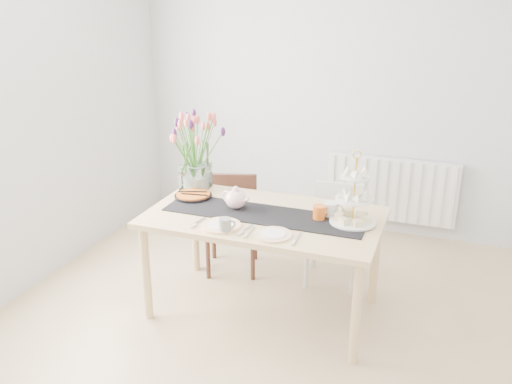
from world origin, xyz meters
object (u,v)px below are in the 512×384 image
(radiator, at_px, (391,190))
(tulip_vase, at_px, (194,139))
(cream_jug, at_px, (331,209))
(mug_orange, at_px, (319,213))
(mug_grey, at_px, (225,225))
(chair_brown, at_px, (233,216))
(cake_stand, at_px, (354,205))
(teapot, at_px, (236,199))
(plate_left, at_px, (221,225))
(plate_right, at_px, (273,235))
(dining_table, at_px, (264,225))
(chair_white, at_px, (336,226))
(tart_tin, at_px, (193,196))

(radiator, xyz_separation_m, tulip_vase, (-1.35, -1.34, 0.69))
(cream_jug, bearing_deg, mug_orange, -135.91)
(mug_orange, bearing_deg, mug_grey, 175.86)
(chair_brown, height_order, cake_stand, cake_stand)
(teapot, relative_size, plate_left, 0.91)
(cream_jug, relative_size, mug_orange, 1.01)
(mug_grey, distance_m, mug_orange, 0.65)
(mug_grey, relative_size, plate_right, 0.39)
(dining_table, bearing_deg, chair_white, 61.28)
(mug_orange, height_order, plate_left, mug_orange)
(radiator, height_order, tulip_vase, tulip_vase)
(plate_right, bearing_deg, plate_left, 177.62)
(dining_table, relative_size, mug_orange, 16.06)
(cream_jug, distance_m, mug_orange, 0.10)
(cake_stand, distance_m, plate_left, 0.88)
(tart_tin, bearing_deg, chair_brown, 74.10)
(plate_left, bearing_deg, dining_table, 54.80)
(cake_stand, height_order, plate_right, cake_stand)
(radiator, relative_size, mug_grey, 12.90)
(cake_stand, bearing_deg, chair_brown, 154.58)
(mug_grey, bearing_deg, cream_jug, 0.11)
(teapot, height_order, plate_right, teapot)
(plate_left, bearing_deg, mug_orange, 30.07)
(chair_brown, bearing_deg, radiator, 26.52)
(dining_table, relative_size, tart_tin, 5.74)
(mug_orange, bearing_deg, tulip_vase, 123.19)
(teapot, height_order, mug_grey, teapot)
(radiator, bearing_deg, cake_stand, -92.67)
(cake_stand, xyz_separation_m, tart_tin, (-1.20, 0.06, -0.11))
(teapot, bearing_deg, mug_orange, 20.86)
(mug_orange, bearing_deg, cream_jug, 12.64)
(tulip_vase, height_order, tart_tin, tulip_vase)
(chair_brown, height_order, tulip_vase, tulip_vase)
(cream_jug, relative_size, plate_right, 0.42)
(dining_table, relative_size, plate_left, 6.08)
(dining_table, bearing_deg, plate_left, -125.20)
(radiator, distance_m, tulip_vase, 2.03)
(mug_orange, bearing_deg, plate_right, -163.31)
(cake_stand, bearing_deg, teapot, -177.74)
(teapot, bearing_deg, tart_tin, -174.83)
(radiator, bearing_deg, tulip_vase, -135.09)
(tulip_vase, relative_size, mug_orange, 7.12)
(plate_right, bearing_deg, tulip_vase, 143.66)
(teapot, bearing_deg, radiator, 80.43)
(chair_brown, relative_size, mug_orange, 7.80)
(cake_stand, xyz_separation_m, plate_left, (-0.80, -0.35, -0.12))
(dining_table, bearing_deg, teapot, 171.47)
(radiator, bearing_deg, cream_jug, -98.85)
(teapot, xyz_separation_m, cream_jug, (0.65, 0.10, -0.03))
(tulip_vase, bearing_deg, tart_tin, -69.52)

